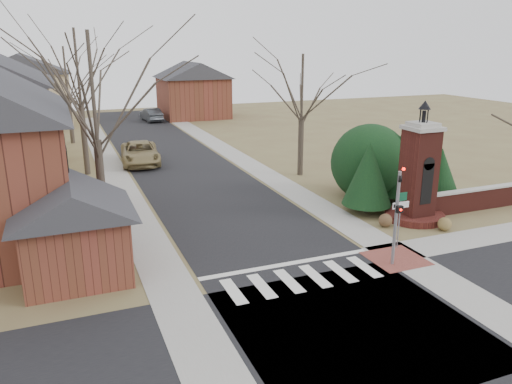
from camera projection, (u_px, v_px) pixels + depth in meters
name	position (u px, v px, depth m)	size (l,w,h in m)	color
ground	(311.00, 287.00, 19.80)	(120.00, 120.00, 0.00)	brown
main_street	(181.00, 166.00, 39.37)	(8.00, 70.00, 0.01)	black
cross_street	(352.00, 325.00, 17.13)	(120.00, 8.00, 0.01)	black
crosswalk_zone	(302.00, 279.00, 20.51)	(8.00, 2.20, 0.02)	silver
stop_bar	(287.00, 264.00, 21.84)	(8.00, 0.35, 0.02)	silver
sidewalk_right_main	(242.00, 160.00, 41.21)	(2.00, 60.00, 0.02)	gray
sidewalk_left	(113.00, 172.00, 37.52)	(2.00, 60.00, 0.02)	gray
curb_apron	(396.00, 259.00, 22.39)	(2.40, 2.40, 0.02)	brown
traffic_signal_pole	(397.00, 208.00, 21.09)	(0.28, 0.41, 4.50)	slate
sign_post	(400.00, 209.00, 22.99)	(0.90, 0.07, 2.75)	slate
brick_gate_monument	(418.00, 181.00, 26.81)	(3.20, 3.20, 6.47)	#521E18
brick_garden_wall	(478.00, 199.00, 28.85)	(7.50, 0.50, 1.30)	#521E18
garage_left	(74.00, 225.00, 20.12)	(4.80, 4.80, 4.29)	brown
house_distant_left	(23.00, 89.00, 57.01)	(10.80, 8.80, 8.53)	#D3B98C
house_distant_right	(193.00, 89.00, 64.29)	(8.80, 8.80, 7.30)	brown
evergreen_near	(368.00, 173.00, 27.92)	(2.80, 2.80, 4.10)	#473D33
evergreen_mid	(404.00, 159.00, 30.07)	(3.40, 3.40, 4.70)	#473D33
evergreen_far	(440.00, 171.00, 30.10)	(2.40, 2.40, 3.30)	#473D33
evergreen_mass	(370.00, 160.00, 30.76)	(4.80, 4.80, 4.80)	black
bare_tree_0	(92.00, 79.00, 23.11)	(8.05, 8.05, 11.15)	#473D33
bare_tree_1	(77.00, 62.00, 34.58)	(8.40, 8.40, 11.64)	#473D33
bare_tree_2	(65.00, 68.00, 46.26)	(7.35, 7.35, 10.19)	#473D33
bare_tree_3	(302.00, 82.00, 34.77)	(7.00, 7.00, 9.70)	#473D33
pickup_truck	(140.00, 153.00, 39.84)	(2.86, 6.20, 1.72)	#917F4F
distant_car	(151.00, 115.00, 61.54)	(1.71, 4.91, 1.62)	#393D42
dry_shrub_left	(385.00, 220.00, 26.20)	(0.72, 0.72, 0.72)	brown
dry_shrub_right	(445.00, 224.00, 25.67)	(0.71, 0.71, 0.71)	brown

